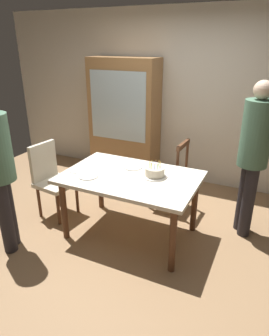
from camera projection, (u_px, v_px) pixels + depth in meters
name	position (u px, v px, depth m)	size (l,w,h in m)	color
ground	(131.00, 233.00, 3.65)	(6.40, 6.40, 0.00)	#93704C
back_wall	(183.00, 99.00, 4.68)	(6.40, 0.10, 2.60)	silver
dining_table	(130.00, 183.00, 3.39)	(1.49, 0.98, 0.76)	silver
birthday_cake	(155.00, 172.00, 3.31)	(0.28, 0.28, 0.17)	silver
plate_near_celebrant	(88.00, 176.00, 3.33)	(0.22, 0.22, 0.01)	white
plate_far_side	(133.00, 167.00, 3.57)	(0.22, 0.22, 0.01)	white
fork_near_celebrant	(76.00, 173.00, 3.40)	(0.18, 0.02, 0.01)	silver
fork_far_side	(122.00, 164.00, 3.65)	(0.18, 0.02, 0.01)	silver
chair_spindle_back	(169.00, 176.00, 4.07)	(0.46, 0.46, 0.95)	tan
chair_upholstered	(51.00, 176.00, 3.89)	(0.49, 0.49, 0.95)	beige
person_guest	(253.00, 152.00, 3.30)	(0.32, 0.32, 1.77)	#262328
china_cabinet	(124.00, 119.00, 4.92)	(1.10, 0.45, 1.90)	#9E7042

